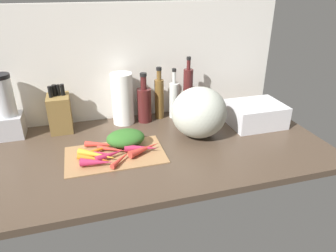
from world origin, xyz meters
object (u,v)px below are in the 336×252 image
object	(u,v)px
winter_squash	(199,112)
blender_appliance	(7,111)
carrot_8	(121,159)
carrot_4	(97,153)
carrot_7	(141,148)
carrot_3	(94,159)
carrot_11	(144,149)
carrot_1	(127,143)
dish_rack	(255,114)
paper_towel_roll	(123,99)
cutting_board	(115,154)
carrot_9	(113,149)
carrot_6	(97,162)
knife_block	(60,113)
carrot_10	(104,145)
carrot_2	(111,155)
bottle_2	(174,99)
bottle_3	(188,92)
bottle_1	(159,97)
bottle_0	(144,104)
carrot_5	(101,149)
carrot_0	(97,155)

from	to	relation	value
winter_squash	blender_appliance	distance (cm)	91.36
carrot_8	carrot_4	bearing A→B (deg)	138.94
carrot_7	carrot_3	bearing A→B (deg)	-173.34
carrot_3	carrot_11	size ratio (longest dim) A/B	0.92
carrot_1	dish_rack	world-z (taller)	dish_rack
carrot_1	carrot_11	bearing A→B (deg)	-50.55
paper_towel_roll	cutting_board	bearing A→B (deg)	-105.25
carrot_3	carrot_9	distance (cm)	10.64
carrot_3	carrot_6	xyz separation A→B (cm)	(0.95, -4.09, 0.48)
cutting_board	paper_towel_roll	bearing A→B (deg)	74.75
knife_block	carrot_10	bearing A→B (deg)	-54.36
carrot_2	knife_block	world-z (taller)	knife_block
cutting_board	paper_towel_roll	world-z (taller)	paper_towel_roll
carrot_8	bottle_2	world-z (taller)	bottle_2
carrot_7	bottle_3	size ratio (longest dim) A/B	0.44
carrot_6	carrot_10	size ratio (longest dim) A/B	0.77
cutting_board	carrot_4	xyz separation A→B (cm)	(-7.51, 0.96, 1.47)
cutting_board	blender_appliance	xyz separation A→B (cm)	(-46.11, 32.55, 13.05)
carrot_2	bottle_1	bearing A→B (deg)	49.91
cutting_board	bottle_0	distance (cm)	39.10
carrot_7	knife_block	world-z (taller)	knife_block
bottle_2	carrot_5	bearing A→B (deg)	-145.53
bottle_1	winter_squash	bearing A→B (deg)	-64.54
carrot_11	winter_squash	size ratio (longest dim) A/B	0.59
carrot_3	carrot_6	size ratio (longest dim) A/B	1.09
carrot_11	bottle_0	distance (cm)	36.00
carrot_4	bottle_1	size ratio (longest dim) A/B	0.51
carrot_5	bottle_3	size ratio (longest dim) A/B	0.36
carrot_11	knife_block	bearing A→B (deg)	134.84
winter_squash	bottle_2	bearing A→B (deg)	100.89
cutting_board	winter_squash	world-z (taller)	winter_squash
carrot_7	paper_towel_roll	world-z (taller)	paper_towel_roll
carrot_7	blender_appliance	distance (cm)	67.70
carrot_10	bottle_1	bearing A→B (deg)	39.28
knife_block	dish_rack	world-z (taller)	knife_block
carrot_0	carrot_11	xyz separation A→B (cm)	(20.26, -0.55, 0.06)
knife_block	paper_towel_roll	distance (cm)	31.94
carrot_1	carrot_7	bearing A→B (deg)	-51.91
carrot_4	bottle_2	size ratio (longest dim) A/B	0.53
carrot_2	carrot_0	bearing A→B (deg)	167.89
blender_appliance	carrot_3	bearing A→B (deg)	-44.60
dish_rack	bottle_0	bearing A→B (deg)	159.78
carrot_10	dish_rack	world-z (taller)	dish_rack
cutting_board	carrot_8	world-z (taller)	carrot_8
bottle_3	carrot_8	bearing A→B (deg)	-137.48
carrot_4	carrot_6	xyz separation A→B (cm)	(-0.84, -8.80, 0.71)
bottle_3	carrot_6	bearing A→B (deg)	-142.63
carrot_7	carrot_9	bearing A→B (deg)	163.70
carrot_5	winter_squash	bearing A→B (deg)	5.05
winter_squash	carrot_4	bearing A→B (deg)	-172.23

